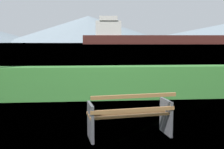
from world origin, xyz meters
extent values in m
plane|color=#567A38|center=(0.00, 0.00, 0.00)|extent=(1400.00, 1400.00, 0.00)
plane|color=slate|center=(0.00, 307.55, 0.00)|extent=(620.00, 620.00, 0.00)
cube|color=olive|center=(0.03, -0.19, 0.45)|extent=(1.55, 0.29, 0.04)
cube|color=olive|center=(0.00, 0.00, 0.45)|extent=(1.55, 0.29, 0.04)
cube|color=olive|center=(-0.03, 0.19, 0.45)|extent=(1.55, 0.29, 0.04)
cube|color=olive|center=(0.04, -0.26, 0.57)|extent=(1.55, 0.26, 0.06)
cube|color=olive|center=(0.04, -0.31, 0.84)|extent=(1.55, 0.26, 0.06)
cube|color=#4C4C51|center=(-0.73, -0.12, 0.34)|extent=(0.12, 0.51, 0.68)
cube|color=#4C4C51|center=(0.73, 0.08, 0.34)|extent=(0.12, 0.51, 0.68)
cube|color=#387A33|center=(0.00, 3.44, 0.51)|extent=(9.57, 0.63, 1.02)
cube|color=#471E19|center=(44.27, 183.05, 3.06)|extent=(97.28, 20.18, 6.12)
cube|color=silver|center=(13.46, 185.51, 11.01)|extent=(18.23, 12.63, 9.79)
cube|color=silver|center=(13.46, 185.51, 17.44)|extent=(13.13, 13.47, 3.06)
cone|color=gray|center=(0.00, 560.09, 26.93)|extent=(331.33, 331.33, 53.86)
camera|label=1|loc=(-0.76, -4.93, 1.78)|focal=43.62mm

